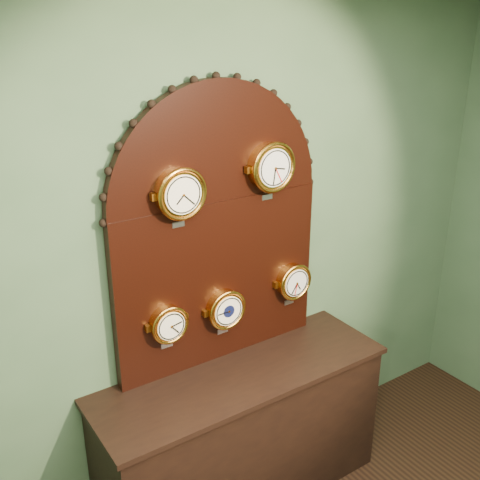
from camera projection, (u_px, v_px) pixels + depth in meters
wall_back at (214, 257)px, 3.04m from camera, size 4.00×0.00×4.00m
shop_counter at (242, 437)px, 3.20m from camera, size 1.60×0.50×0.80m
display_board at (218, 220)px, 2.91m from camera, size 1.26×0.06×1.53m
roman_clock at (180, 193)px, 2.66m from camera, size 0.26×0.08×0.31m
arabic_clock at (272, 167)px, 2.92m from camera, size 0.27×0.08×0.32m
hygrometer at (168, 324)px, 2.86m from camera, size 0.20×0.08×0.26m
barometer at (226, 309)px, 3.04m from camera, size 0.23×0.08×0.28m
tide_clock at (293, 281)px, 3.26m from camera, size 0.22×0.08×0.27m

